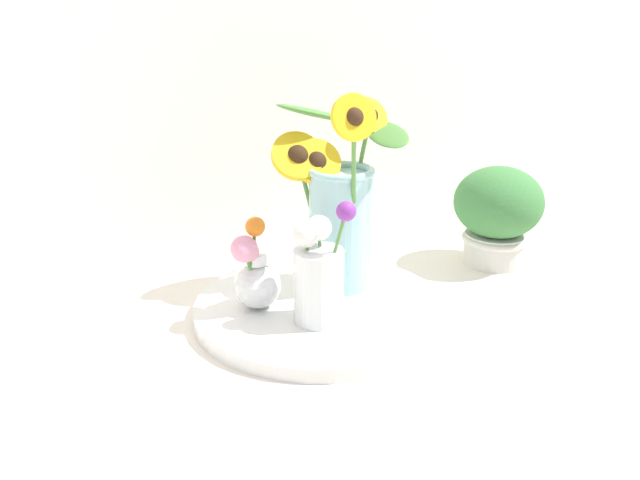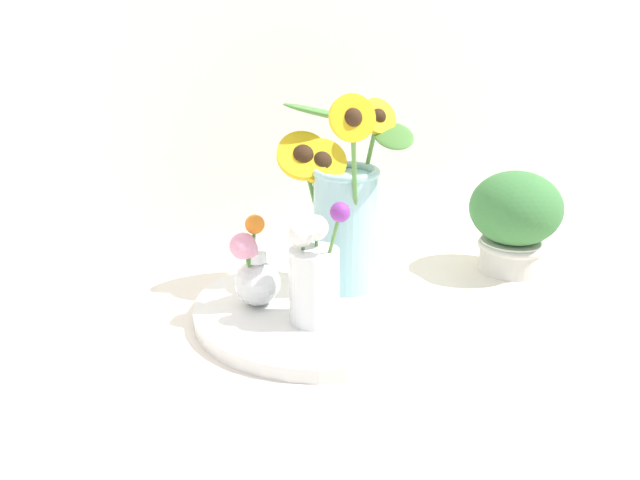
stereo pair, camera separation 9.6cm
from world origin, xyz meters
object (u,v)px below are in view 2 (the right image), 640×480
(vase_small_center, at_px, (316,276))
(potted_plant, at_px, (515,218))
(serving_tray, at_px, (320,308))
(vase_bulb_right, at_px, (255,273))
(mason_jar_sunflowers, at_px, (344,210))

(vase_small_center, xyz_separation_m, potted_plant, (0.43, 0.09, 0.01))
(serving_tray, xyz_separation_m, vase_small_center, (-0.03, -0.05, 0.08))
(serving_tray, relative_size, potted_plant, 2.12)
(vase_small_center, relative_size, potted_plant, 1.01)
(vase_small_center, bearing_deg, potted_plant, 11.72)
(potted_plant, bearing_deg, vase_small_center, -168.28)
(vase_small_center, distance_m, vase_bulb_right, 0.11)
(mason_jar_sunflowers, relative_size, vase_small_center, 1.76)
(vase_small_center, relative_size, vase_bulb_right, 1.27)
(mason_jar_sunflowers, height_order, vase_small_center, mason_jar_sunflowers)
(serving_tray, relative_size, mason_jar_sunflowers, 1.20)
(vase_bulb_right, relative_size, potted_plant, 0.79)
(vase_small_center, distance_m, potted_plant, 0.44)
(vase_bulb_right, bearing_deg, serving_tray, -16.78)
(serving_tray, distance_m, vase_small_center, 0.10)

